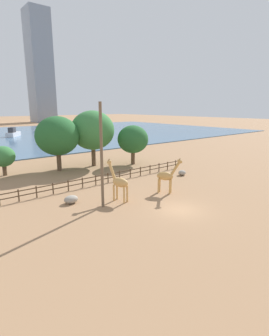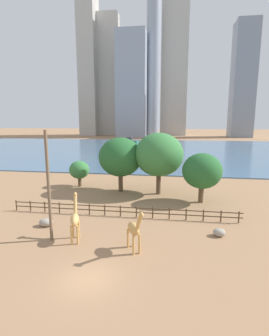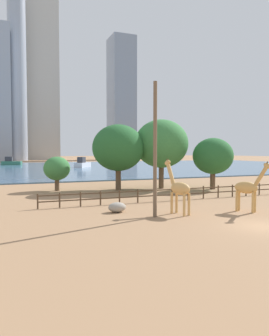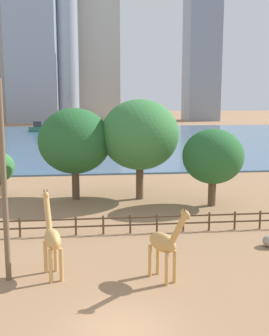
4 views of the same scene
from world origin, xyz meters
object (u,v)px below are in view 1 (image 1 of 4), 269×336
giraffe_tall (119,182)px  boulder_near_fence (182,173)px  giraffe_companion (166,176)px  tree_right_tall (3,157)px  tree_center_broad (133,139)px  boulder_by_pole (71,199)px  boat_ferry (13,133)px  tree_left_small (93,130)px  utility_pole (102,156)px  tree_left_large (57,136)px

giraffe_tall → boulder_near_fence: bearing=-93.8°
giraffe_companion → tree_right_tall: 23.37m
giraffe_companion → boulder_near_fence: bearing=88.2°
tree_center_broad → boulder_near_fence: bearing=-85.8°
tree_center_broad → tree_right_tall: size_ratio=1.56×
tree_center_broad → tree_right_tall: 19.75m
boulder_by_pole → tree_center_broad: bearing=32.5°
boat_ferry → tree_center_broad: bearing=-140.1°
giraffe_tall → tree_left_small: size_ratio=0.48×
utility_pole → tree_left_small: utility_pole is taller
boulder_by_pole → tree_left_large: 15.75m
giraffe_tall → boat_ferry: bearing=-22.7°
boat_ferry → tree_left_small: bearing=-146.1°
giraffe_companion → tree_left_small: (0.91, 17.45, 3.86)m
boulder_near_fence → tree_right_tall: size_ratio=0.27×
giraffe_companion → tree_left_large: tree_left_large is taller
utility_pole → boat_ferry: 70.62m
boat_ferry → boulder_near_fence: bearing=-140.1°
tree_right_tall → boat_ferry: 52.86m
tree_left_large → boat_ferry: (7.33, 52.79, -4.09)m
giraffe_companion → tree_center_broad: (6.72, 14.33, 2.25)m
giraffe_companion → utility_pole: bearing=-127.5°
boat_ferry → giraffe_tall: bearing=-151.0°
boulder_near_fence → tree_right_tall: 25.35m
tree_left_small → boulder_by_pole: bearing=-128.1°
boulder_near_fence → tree_center_broad: tree_center_broad is taller
utility_pole → boulder_near_fence: size_ratio=8.69×
giraffe_companion → boulder_near_fence: 8.67m
tree_left_large → tree_left_small: (5.77, -0.49, 0.54)m
giraffe_tall → boat_ferry: (8.08, 69.48, -0.83)m
tree_center_broad → tree_left_small: (-5.82, 3.12, 1.61)m
tree_left_large → giraffe_companion: bearing=-74.8°
giraffe_companion → boulder_by_pole: bearing=-141.6°
utility_pole → tree_right_tall: bearing=102.9°
giraffe_companion → boulder_near_fence: giraffe_companion is taller
boulder_by_pole → giraffe_tall: bearing=-31.3°
boulder_by_pole → tree_left_small: bearing=51.9°
tree_center_broad → tree_left_small: tree_left_small is taller
tree_left_large → boat_ferry: bearing=82.1°
utility_pole → tree_center_broad: bearing=42.6°
tree_left_large → boat_ferry: size_ratio=1.20×
tree_right_tall → tree_left_small: tree_left_small is taller
utility_pole → boat_ferry: utility_pole is taller
boulder_near_fence → tree_center_broad: (-0.76, 10.25, 3.86)m
giraffe_companion → tree_left_small: 17.89m
boulder_by_pole → boat_ferry: (12.26, 66.93, 0.80)m
tree_right_tall → tree_left_large: bearing=-15.5°
tree_center_broad → boat_ferry: 56.64m
tree_right_tall → boat_ferry: (14.61, 50.78, -1.52)m
utility_pole → tree_left_large: 17.22m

